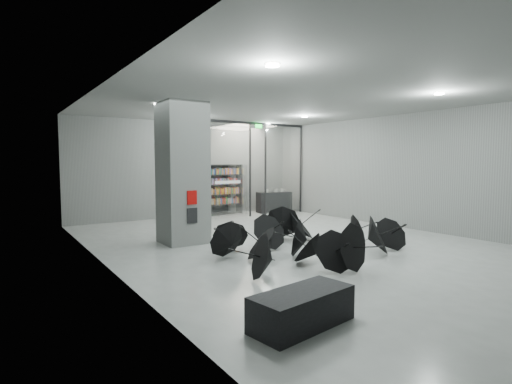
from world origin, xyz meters
TOP-DOWN VIEW (x-y plane):
  - room at (0.00, 0.00)m, footprint 14.00×14.02m
  - column at (-2.50, 2.00)m, footprint 1.20×1.20m
  - fire_cabinet at (-2.50, 1.38)m, footprint 0.28×0.04m
  - info_panel at (-2.50, 1.38)m, footprint 0.30×0.03m
  - exit_sign at (2.40, 5.30)m, footprint 0.30×0.06m
  - glass_partition at (2.39, 5.50)m, footprint 5.06×0.08m
  - bench at (-3.49, -4.39)m, footprint 1.65×0.88m
  - bookshelf at (1.35, 6.75)m, footprint 2.05×0.73m
  - shop_counter at (3.76, 6.03)m, footprint 1.65×0.91m
  - umbrella_cluster at (-0.60, -1.10)m, footprint 5.44×4.69m

SIDE VIEW (x-z plane):
  - bench at x=-3.49m, z-range 0.00..0.51m
  - umbrella_cluster at x=-0.60m, z-range -0.34..0.95m
  - shop_counter at x=3.76m, z-range 0.00..0.94m
  - info_panel at x=-2.50m, z-range 0.64..1.06m
  - bookshelf at x=1.35m, z-range 0.00..2.21m
  - fire_cabinet at x=-2.50m, z-range 1.16..1.54m
  - column at x=-2.50m, z-range 0.00..4.00m
  - glass_partition at x=2.39m, z-range 0.18..4.18m
  - room at x=0.00m, z-range 0.84..4.85m
  - exit_sign at x=2.40m, z-range 3.74..3.90m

